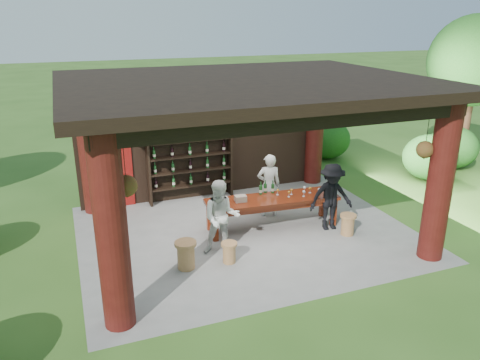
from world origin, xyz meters
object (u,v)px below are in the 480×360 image
object	(u,v)px
tasting_table	(272,203)
stool_near_left	(229,252)
stool_far_left	(186,254)
napkin_basket	(241,199)
stool_near_right	(348,224)
wine_shelf	(190,164)
guest_woman	(221,217)
guest_man	(331,197)
host	(269,185)

from	to	relation	value
tasting_table	stool_near_left	world-z (taller)	tasting_table
stool_far_left	napkin_basket	distance (m)	2.04
tasting_table	stool_near_right	bearing A→B (deg)	-33.16
stool_near_right	stool_far_left	xyz separation A→B (m)	(-3.82, -0.15, 0.05)
wine_shelf	tasting_table	size ratio (longest dim) A/B	0.72
stool_near_right	napkin_basket	distance (m)	2.51
stool_near_left	stool_far_left	bearing A→B (deg)	174.18
stool_far_left	napkin_basket	xyz separation A→B (m)	(1.59, 1.16, 0.52)
guest_woman	guest_man	world-z (taller)	guest_woman
tasting_table	napkin_basket	size ratio (longest dim) A/B	12.16
wine_shelf	stool_near_right	bearing A→B (deg)	-50.73
stool_near_right	host	world-z (taller)	host
guest_woman	tasting_table	bearing A→B (deg)	42.95
tasting_table	napkin_basket	xyz separation A→B (m)	(-0.77, 0.05, 0.19)
stool_near_right	guest_woman	bearing A→B (deg)	175.77
wine_shelf	guest_woman	size ratio (longest dim) A/B	1.43
wine_shelf	napkin_basket	xyz separation A→B (m)	(0.53, -2.36, -0.19)
wine_shelf	stool_near_right	xyz separation A→B (m)	(2.75, -3.37, -0.76)
stool_far_left	guest_man	xyz separation A→B (m)	(3.60, 0.58, 0.49)
guest_woman	guest_man	size ratio (longest dim) A/B	1.01
tasting_table	napkin_basket	distance (m)	0.79
guest_man	napkin_basket	size ratio (longest dim) A/B	6.11
tasting_table	host	xyz separation A→B (m)	(0.22, 0.69, 0.16)
stool_near_right	stool_far_left	distance (m)	3.82
stool_far_left	guest_man	size ratio (longest dim) A/B	0.36
stool_near_left	wine_shelf	bearing A→B (deg)	86.94
wine_shelf	stool_near_right	size ratio (longest dim) A/B	4.71
guest_woman	wine_shelf	bearing A→B (deg)	103.17
wine_shelf	guest_woman	bearing A→B (deg)	-93.55
host	stool_far_left	bearing A→B (deg)	48.52
guest_man	stool_near_right	bearing A→B (deg)	-54.29
stool_near_right	host	bearing A→B (deg)	127.10
napkin_basket	wine_shelf	bearing A→B (deg)	102.60
stool_far_left	napkin_basket	bearing A→B (deg)	36.03
guest_woman	stool_far_left	bearing A→B (deg)	-140.18
wine_shelf	guest_woman	world-z (taller)	wine_shelf
wine_shelf	host	distance (m)	2.31
stool_near_left	tasting_table	bearing A→B (deg)	38.75
napkin_basket	guest_woman	bearing A→B (deg)	-132.55
host	wine_shelf	bearing A→B (deg)	-35.09
stool_near_right	guest_woman	distance (m)	3.01
tasting_table	guest_woman	world-z (taller)	guest_woman
tasting_table	guest_man	distance (m)	1.36
wine_shelf	stool_far_left	size ratio (longest dim) A/B	4.00
stool_near_right	guest_man	world-z (taller)	guest_man
tasting_table	guest_man	world-z (taller)	guest_man
host	guest_woman	bearing A→B (deg)	53.49
guest_man	wine_shelf	bearing A→B (deg)	139.23
guest_man	napkin_basket	distance (m)	2.09
wine_shelf	host	world-z (taller)	wine_shelf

